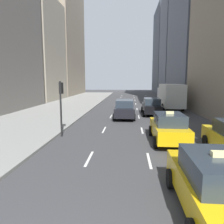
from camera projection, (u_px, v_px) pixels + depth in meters
sidewalk_left at (65, 107)px, 29.54m from camera, size 8.00×66.00×0.15m
lane_markings at (138, 112)px, 24.83m from camera, size 5.72×56.00×0.01m
building_row_right at (194, 18)px, 35.94m from camera, size 6.00×71.51×36.75m
taxi_lead at (169, 127)px, 12.96m from camera, size 2.02×4.40×1.87m
taxi_second at (215, 184)px, 5.89m from camera, size 2.02×4.40×1.87m
sedan_black_near at (125, 109)px, 20.96m from camera, size 2.02×4.60×1.80m
sedan_silver_behind at (152, 106)px, 23.19m from camera, size 2.02×4.59×1.78m
box_truck at (170, 95)px, 27.95m from camera, size 2.58×8.40×3.15m
traffic_light_pole at (61, 100)px, 14.07m from camera, size 0.24×0.42×3.60m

